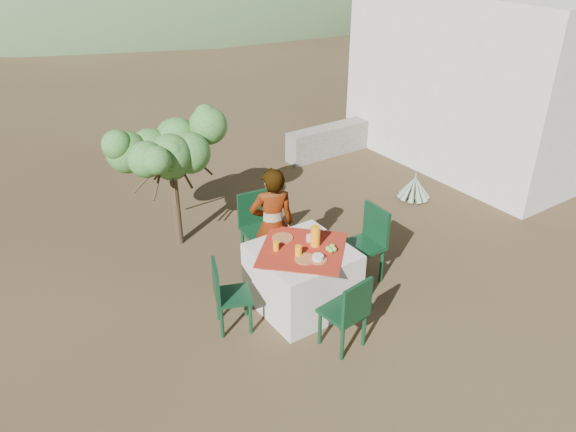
# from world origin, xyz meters

# --- Properties ---
(ground) EXTENTS (160.00, 160.00, 0.00)m
(ground) POSITION_xyz_m (0.00, 0.00, 0.00)
(ground) COLOR #352618
(ground) RESTS_ON ground
(table) EXTENTS (1.30, 1.30, 0.76)m
(table) POSITION_xyz_m (0.06, -0.09, 0.38)
(table) COLOR silver
(table) RESTS_ON ground
(chair_far) EXTENTS (0.49, 0.49, 0.94)m
(chair_far) POSITION_xyz_m (0.16, 1.04, 0.52)
(chair_far) COLOR black
(chair_far) RESTS_ON ground
(chair_near) EXTENTS (0.45, 0.45, 0.88)m
(chair_near) POSITION_xyz_m (0.01, -0.98, 0.49)
(chair_near) COLOR black
(chair_near) RESTS_ON ground
(chair_left) EXTENTS (0.50, 0.50, 0.84)m
(chair_left) POSITION_xyz_m (-0.86, 0.03, 0.47)
(chair_left) COLOR black
(chair_left) RESTS_ON ground
(chair_right) EXTENTS (0.46, 0.46, 0.97)m
(chair_right) POSITION_xyz_m (1.06, -0.08, 0.54)
(chair_right) COLOR black
(chair_right) RESTS_ON ground
(person) EXTENTS (0.64, 0.53, 1.50)m
(person) POSITION_xyz_m (0.09, 0.57, 0.75)
(person) COLOR #8C6651
(person) RESTS_ON ground
(shrub_tree) EXTENTS (1.40, 1.37, 1.65)m
(shrub_tree) POSITION_xyz_m (-0.49, 2.06, 1.30)
(shrub_tree) COLOR #4A3925
(shrub_tree) RESTS_ON ground
(agave) EXTENTS (0.53, 0.51, 0.55)m
(agave) POSITION_xyz_m (3.16, 1.14, 0.19)
(agave) COLOR gray
(agave) RESTS_ON ground
(guesthouse) EXTENTS (3.20, 4.20, 3.00)m
(guesthouse) POSITION_xyz_m (5.60, 1.80, 1.50)
(guesthouse) COLOR silver
(guesthouse) RESTS_ON ground
(stone_wall) EXTENTS (2.60, 0.35, 0.55)m
(stone_wall) POSITION_xyz_m (3.60, 3.40, 0.28)
(stone_wall) COLOR gray
(stone_wall) RESTS_ON ground
(plate_far) EXTENTS (0.25, 0.25, 0.01)m
(plate_far) POSITION_xyz_m (0.01, 0.23, 0.77)
(plate_far) COLOR brown
(plate_far) RESTS_ON table
(plate_near) EXTENTS (0.24, 0.24, 0.01)m
(plate_near) POSITION_xyz_m (-0.04, -0.28, 0.77)
(plate_near) COLOR brown
(plate_near) RESTS_ON table
(glass_far) EXTENTS (0.07, 0.07, 0.11)m
(glass_far) POSITION_xyz_m (-0.19, 0.06, 0.82)
(glass_far) COLOR orange
(glass_far) RESTS_ON table
(glass_near) EXTENTS (0.08, 0.08, 0.12)m
(glass_near) POSITION_xyz_m (-0.05, -0.18, 0.82)
(glass_near) COLOR orange
(glass_near) RESTS_ON table
(juice_pitcher) EXTENTS (0.11, 0.11, 0.24)m
(juice_pitcher) POSITION_xyz_m (0.23, -0.11, 0.88)
(juice_pitcher) COLOR orange
(juice_pitcher) RESTS_ON table
(bowl_plate) EXTENTS (0.20, 0.20, 0.01)m
(bowl_plate) POSITION_xyz_m (0.07, -0.37, 0.77)
(bowl_plate) COLOR brown
(bowl_plate) RESTS_ON table
(white_bowl) EXTENTS (0.13, 0.13, 0.05)m
(white_bowl) POSITION_xyz_m (0.07, -0.37, 0.80)
(white_bowl) COLOR silver
(white_bowl) RESTS_ON bowl_plate
(jar_left) EXTENTS (0.05, 0.05, 0.08)m
(jar_left) POSITION_xyz_m (0.37, 0.06, 0.80)
(jar_left) COLOR orange
(jar_left) RESTS_ON table
(jar_right) EXTENTS (0.06, 0.06, 0.09)m
(jar_right) POSITION_xyz_m (0.38, 0.07, 0.81)
(jar_right) COLOR orange
(jar_right) RESTS_ON table
(napkin_holder) EXTENTS (0.08, 0.05, 0.09)m
(napkin_holder) POSITION_xyz_m (0.23, -0.00, 0.81)
(napkin_holder) COLOR silver
(napkin_holder) RESTS_ON table
(fruit_cluster) EXTENTS (0.13, 0.12, 0.06)m
(fruit_cluster) POSITION_xyz_m (0.30, -0.31, 0.79)
(fruit_cluster) COLOR #6A9E39
(fruit_cluster) RESTS_ON table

